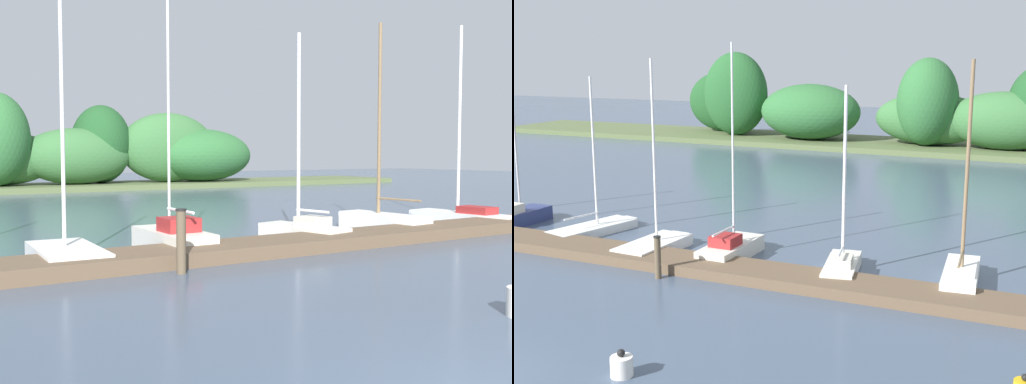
% 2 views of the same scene
% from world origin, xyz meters
% --- Properties ---
extents(dock_pier, '(30.92, 1.80, 0.35)m').
position_xyz_m(dock_pier, '(0.00, 9.56, 0.17)').
color(dock_pier, brown).
rests_on(dock_pier, ground).
extents(far_shore, '(71.79, 8.00, 7.21)m').
position_xyz_m(far_shore, '(2.42, 41.48, 2.55)').
color(far_shore, '#56663D').
rests_on(far_shore, ground).
extents(sailboat_3, '(1.57, 3.41, 6.95)m').
position_xyz_m(sailboat_3, '(-1.51, 10.81, 0.30)').
color(sailboat_3, white).
rests_on(sailboat_3, ground).
extents(sailboat_4, '(1.22, 3.31, 7.50)m').
position_xyz_m(sailboat_4, '(1.40, 11.24, 0.39)').
color(sailboat_4, silver).
rests_on(sailboat_4, ground).
extents(sailboat_5, '(1.52, 3.19, 6.16)m').
position_xyz_m(sailboat_5, '(5.56, 11.04, 0.39)').
color(sailboat_5, silver).
rests_on(sailboat_5, ground).
extents(sailboat_6, '(1.31, 3.53, 6.96)m').
position_xyz_m(sailboat_6, '(9.27, 11.57, 0.43)').
color(sailboat_6, white).
rests_on(sailboat_6, ground).
extents(sailboat_7, '(1.30, 4.52, 7.33)m').
position_xyz_m(sailboat_7, '(13.38, 11.51, 0.39)').
color(sailboat_7, white).
rests_on(sailboat_7, ground).
extents(mooring_piling_1, '(0.24, 0.24, 1.40)m').
position_xyz_m(mooring_piling_1, '(0.27, 8.27, 0.71)').
color(mooring_piling_1, brown).
rests_on(mooring_piling_1, ground).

